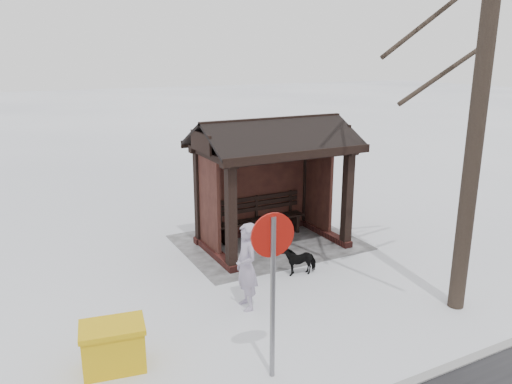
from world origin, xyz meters
TOP-DOWN VIEW (x-y plane):
  - ground at (0.00, 0.00)m, footprint 120.00×120.00m
  - kerb at (0.00, 5.50)m, footprint 120.00×0.15m
  - trampled_patch at (0.00, -0.20)m, footprint 4.20×3.20m
  - bus_shelter at (0.00, -0.16)m, footprint 3.60×2.40m
  - pedestrian at (1.92, 2.46)m, footprint 0.42×0.61m
  - dog at (0.29, 1.64)m, footprint 0.76×0.43m
  - grit_bin at (4.46, 3.20)m, footprint 1.01×0.78m
  - road_sign at (2.50, 4.41)m, footprint 0.63×0.11m

SIDE VIEW (x-z plane):
  - ground at x=0.00m, z-range 0.00..0.00m
  - trampled_patch at x=0.00m, z-range 0.00..0.02m
  - kerb at x=0.00m, z-range -0.02..0.04m
  - dog at x=0.29m, z-range 0.00..0.61m
  - grit_bin at x=4.46m, z-range 0.00..0.71m
  - pedestrian at x=1.92m, z-range 0.00..1.61m
  - road_sign at x=2.50m, z-range 0.53..2.99m
  - bus_shelter at x=0.00m, z-range 0.62..3.71m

